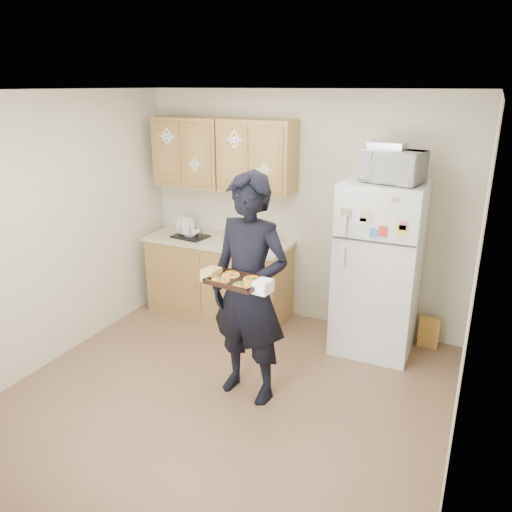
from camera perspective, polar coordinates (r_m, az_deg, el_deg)
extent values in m
plane|color=brown|center=(4.44, -3.76, -15.89)|extent=(3.60, 3.60, 0.00)
plane|color=white|center=(3.64, -4.64, 18.38)|extent=(3.60, 3.60, 0.00)
cube|color=beige|center=(5.44, 5.09, 5.25)|extent=(3.60, 0.04, 2.50)
cube|color=beige|center=(2.59, -24.25, -12.58)|extent=(3.60, 0.04, 2.50)
cube|color=beige|center=(4.96, -22.70, 2.48)|extent=(0.04, 3.60, 2.50)
cube|color=beige|center=(3.42, 23.34, -4.71)|extent=(0.04, 3.60, 2.50)
cube|color=silver|center=(4.97, 13.79, -1.38)|extent=(0.75, 0.70, 1.70)
cube|color=olive|center=(5.75, -4.25, -2.54)|extent=(1.60, 0.60, 0.86)
cube|color=#BBAF90|center=(5.60, -4.36, 1.75)|extent=(1.64, 0.64, 0.04)
cube|color=olive|center=(5.71, -7.51, 11.70)|extent=(0.80, 0.33, 0.75)
cube|color=olive|center=(5.32, 0.14, 11.33)|extent=(0.80, 0.33, 0.75)
cube|color=#EAB852|center=(5.40, 19.14, -8.22)|extent=(0.20, 0.07, 0.32)
imported|color=black|center=(4.04, -0.77, -3.94)|extent=(0.75, 0.54, 1.92)
cube|color=black|center=(3.71, -2.26, -2.93)|extent=(0.44, 0.34, 0.04)
cylinder|color=orange|center=(3.70, -4.06, -2.73)|extent=(0.13, 0.13, 0.02)
cylinder|color=orange|center=(3.60, -1.62, -3.33)|extent=(0.13, 0.13, 0.02)
cylinder|color=orange|center=(3.80, -2.87, -2.10)|extent=(0.13, 0.13, 0.02)
cylinder|color=orange|center=(3.70, -0.47, -2.66)|extent=(0.13, 0.13, 0.02)
imported|color=silver|center=(4.67, 15.35, 9.83)|extent=(0.58, 0.45, 0.29)
cube|color=silver|center=(4.69, 14.83, 12.11)|extent=(0.34, 0.26, 0.07)
cube|color=black|center=(5.67, -7.53, 2.85)|extent=(0.40, 0.32, 0.15)
imported|color=silver|center=(5.68, -7.48, 2.56)|extent=(0.24, 0.24, 0.05)
imported|color=silver|center=(5.25, 1.49, 1.82)|extent=(0.08, 0.09, 0.17)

